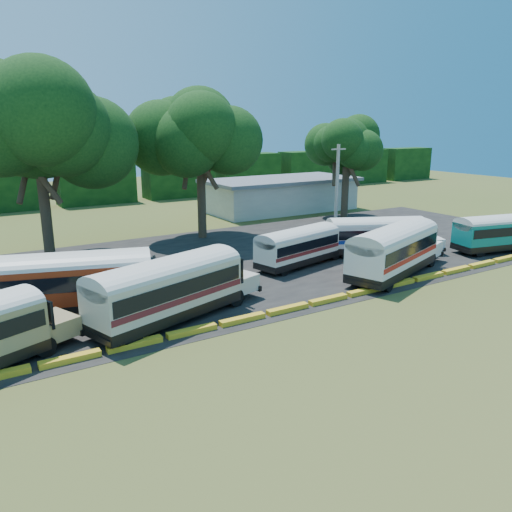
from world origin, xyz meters
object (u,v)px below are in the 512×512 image
tree_west (36,122)px  bus_teal (501,231)px  bus_white_red (395,248)px  bus_cream_west (170,286)px  bus_red (72,280)px

tree_west → bus_teal: bearing=-26.0°
bus_white_red → bus_teal: (12.97, 0.36, -0.27)m
bus_cream_west → bus_white_red: bearing=-19.2°
bus_red → bus_teal: size_ratio=1.17×
bus_teal → bus_red: bearing=-173.7°
bus_white_red → tree_west: 27.24m
bus_cream_west → bus_white_red: (16.60, -0.45, 0.06)m
bus_teal → tree_west: 37.72m
bus_red → bus_teal: bearing=10.9°
bus_red → bus_cream_west: (4.32, -3.56, -0.09)m
bus_cream_west → bus_white_red: 16.61m
bus_red → bus_white_red: 21.30m
bus_cream_west → bus_teal: 29.58m
bus_red → bus_teal: bus_red is taller
bus_cream_west → bus_teal: (29.58, -0.09, -0.21)m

